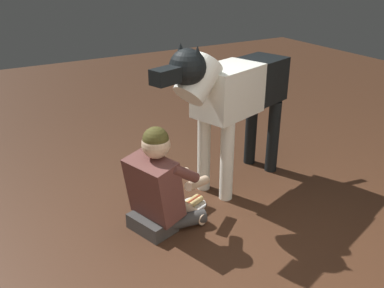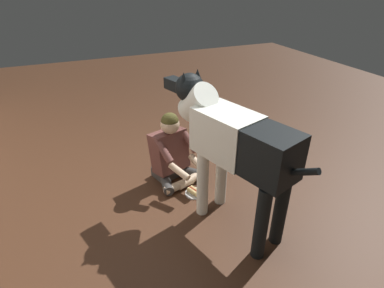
{
  "view_description": "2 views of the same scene",
  "coord_description": "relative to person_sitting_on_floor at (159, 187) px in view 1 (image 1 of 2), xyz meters",
  "views": [
    {
      "loc": [
        1.27,
        2.1,
        1.94
      ],
      "look_at": [
        -0.15,
        -0.34,
        0.68
      ],
      "focal_mm": 39.45,
      "sensor_mm": 36.0,
      "label": 1
    },
    {
      "loc": [
        -2.74,
        0.52,
        2.14
      ],
      "look_at": [
        -0.46,
        -0.44,
        0.75
      ],
      "focal_mm": 28.62,
      "sensor_mm": 36.0,
      "label": 2
    }
  ],
  "objects": [
    {
      "name": "ground_plane",
      "position": [
        -0.09,
        0.43,
        -0.34
      ],
      "size": [
        12.69,
        12.69,
        0.0
      ],
      "primitive_type": "plane",
      "color": "#452819"
    },
    {
      "name": "person_sitting_on_floor",
      "position": [
        0.0,
        0.0,
        0.0
      ],
      "size": [
        0.7,
        0.59,
        0.83
      ],
      "color": "#3A3938",
      "rests_on": "ground"
    },
    {
      "name": "large_dog",
      "position": [
        -0.84,
        -0.26,
        0.53
      ],
      "size": [
        1.65,
        0.67,
        1.37
      ],
      "color": "silver",
      "rests_on": "ground"
    },
    {
      "name": "hot_dog_on_plate",
      "position": [
        -0.38,
        -0.12,
        -0.31
      ],
      "size": [
        0.21,
        0.21,
        0.06
      ],
      "color": "silver",
      "rests_on": "ground"
    }
  ]
}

